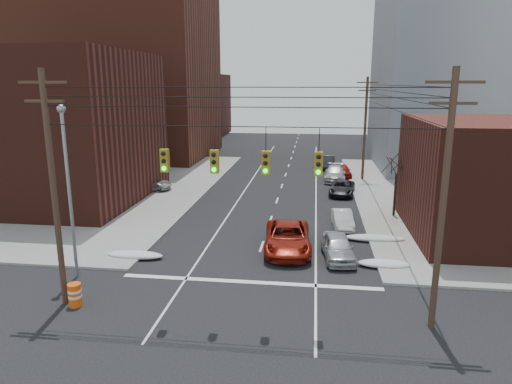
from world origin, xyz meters
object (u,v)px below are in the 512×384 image
(lot_car_b, at_px, (149,184))
(red_pickup, at_px, (288,238))
(parked_car_b, at_px, (343,219))
(construction_barrel, at_px, (75,295))
(parked_car_d, at_px, (335,173))
(parked_car_e, at_px, (342,171))
(parked_car_c, at_px, (342,188))
(parked_car_f, at_px, (328,162))
(lot_car_c, at_px, (53,195))
(lot_car_a, at_px, (83,202))
(lot_car_d, at_px, (89,180))
(parked_car_a, at_px, (338,247))

(lot_car_b, bearing_deg, red_pickup, -135.50)
(parked_car_b, xyz_separation_m, construction_barrel, (-13.30, -13.85, -0.06))
(parked_car_d, height_order, parked_car_e, parked_car_d)
(parked_car_c, height_order, parked_car_f, parked_car_f)
(parked_car_c, height_order, lot_car_c, lot_car_c)
(parked_car_e, distance_m, lot_car_a, 27.93)
(lot_car_b, relative_size, lot_car_d, 1.08)
(parked_car_a, xyz_separation_m, parked_car_c, (1.14, 16.48, -0.08))
(red_pickup, height_order, lot_car_b, red_pickup)
(parked_car_f, height_order, lot_car_b, parked_car_f)
(parked_car_a, distance_m, lot_car_a, 21.58)
(red_pickup, bearing_deg, lot_car_a, 155.19)
(parked_car_a, relative_size, parked_car_f, 0.93)
(parked_car_f, relative_size, lot_car_d, 1.14)
(lot_car_d, relative_size, construction_barrel, 3.69)
(red_pickup, distance_m, parked_car_d, 22.23)
(red_pickup, height_order, lot_car_a, red_pickup)
(construction_barrel, bearing_deg, lot_car_d, 115.57)
(red_pickup, relative_size, construction_barrel, 5.48)
(parked_car_c, relative_size, parked_car_f, 1.02)
(parked_car_a, bearing_deg, parked_car_e, 80.28)
(parked_car_c, height_order, lot_car_a, lot_car_a)
(parked_car_f, xyz_separation_m, lot_car_c, (-23.94, -20.98, 0.15))
(parked_car_a, bearing_deg, parked_car_c, 79.98)
(parked_car_c, relative_size, lot_car_b, 1.06)
(lot_car_c, bearing_deg, parked_car_a, -107.26)
(lot_car_c, height_order, lot_car_d, lot_car_c)
(parked_car_b, xyz_separation_m, parked_car_f, (-0.49, 24.02, 0.14))
(parked_car_a, height_order, parked_car_f, parked_car_f)
(lot_car_a, bearing_deg, parked_car_e, -54.50)
(red_pickup, bearing_deg, parked_car_d, 76.33)
(parked_car_f, height_order, lot_car_a, lot_car_a)
(lot_car_a, xyz_separation_m, lot_car_b, (2.64, 7.90, -0.11))
(parked_car_a, height_order, lot_car_d, lot_car_d)
(parked_car_c, bearing_deg, parked_car_a, -86.31)
(parked_car_a, xyz_separation_m, construction_barrel, (-12.68, -7.67, -0.17))
(lot_car_b, relative_size, lot_car_c, 0.84)
(red_pickup, distance_m, lot_car_b, 20.47)
(parked_car_d, relative_size, lot_car_b, 1.22)
(lot_car_b, xyz_separation_m, lot_car_c, (-6.25, -6.27, 0.15))
(parked_car_b, bearing_deg, parked_car_a, -99.46)
(parked_car_e, bearing_deg, parked_car_d, -118.01)
(parked_car_d, xyz_separation_m, parked_car_f, (-0.61, 7.30, -0.02))
(parked_car_b, bearing_deg, lot_car_d, 154.43)
(lot_car_a, distance_m, lot_car_b, 8.32)
(parked_car_d, xyz_separation_m, parked_car_e, (0.86, 2.16, -0.07))
(parked_car_d, height_order, lot_car_c, lot_car_c)
(parked_car_c, relative_size, lot_car_d, 1.15)
(parked_car_d, xyz_separation_m, lot_car_d, (-24.76, -6.87, 0.06))
(parked_car_e, xyz_separation_m, parked_car_f, (-1.47, 5.14, 0.05))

